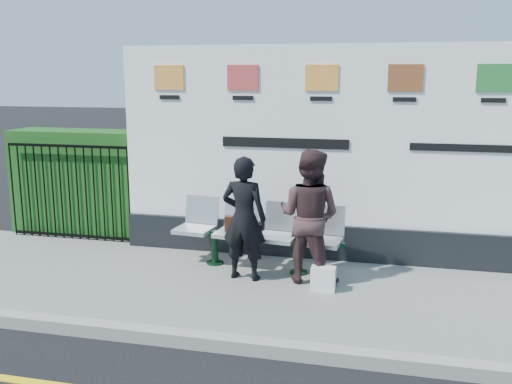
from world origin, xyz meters
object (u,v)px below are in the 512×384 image
at_px(woman_right, 309,216).
at_px(billboard, 400,171).
at_px(bench, 256,251).
at_px(woman_left, 244,218).

bearing_deg(woman_right, billboard, -120.91).
bearing_deg(bench, billboard, 26.59).
relative_size(bench, woman_left, 1.44).
height_order(bench, woman_right, woman_right).
distance_m(billboard, woman_left, 2.28).
xyz_separation_m(billboard, woman_right, (-1.10, -1.02, -0.45)).
bearing_deg(bench, woman_left, -92.30).
xyz_separation_m(bench, woman_right, (0.76, -0.31, 0.60)).
relative_size(billboard, woman_right, 4.71).
relative_size(billboard, bench, 3.47).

